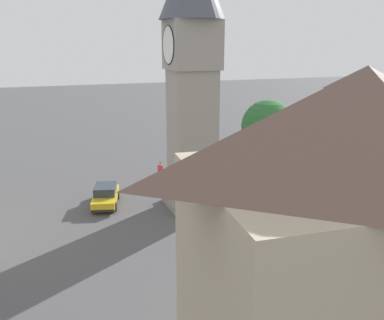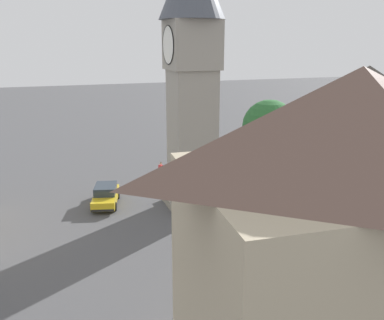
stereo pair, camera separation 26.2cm
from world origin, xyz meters
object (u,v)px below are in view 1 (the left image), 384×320
object	(u,v)px
pedestrian	(160,169)
clock_tower	(192,57)
car_blue_kerb	(211,171)
tree	(268,126)
building_shop_left	(347,247)
car_red_corner	(106,195)
car_silver_kerb	(322,185)
building_hall_far	(362,114)

from	to	relation	value
pedestrian	clock_tower	bearing A→B (deg)	5.49
clock_tower	car_blue_kerb	xyz separation A→B (m)	(-5.44, 3.81, -10.27)
car_blue_kerb	tree	world-z (taller)	tree
tree	building_shop_left	distance (m)	27.59
pedestrian	building_shop_left	world-z (taller)	building_shop_left
car_red_corner	car_blue_kerb	bearing A→B (deg)	107.02
car_blue_kerb	car_silver_kerb	size ratio (longest dim) A/B	0.98
clock_tower	car_silver_kerb	xyz separation A→B (m)	(1.25, 10.97, -10.27)
car_red_corner	building_shop_left	world-z (taller)	building_shop_left
building_shop_left	pedestrian	bearing A→B (deg)	178.21
car_red_corner	building_hall_far	size ratio (longest dim) A/B	0.45
tree	building_shop_left	world-z (taller)	building_shop_left
pedestrian	building_hall_far	bearing A→B (deg)	87.02
tree	pedestrian	bearing A→B (deg)	-88.60
tree	clock_tower	bearing A→B (deg)	-56.60
clock_tower	car_red_corner	bearing A→B (deg)	-111.15
car_red_corner	building_hall_far	bearing A→B (deg)	96.65
car_blue_kerb	building_hall_far	size ratio (longest dim) A/B	0.42
car_blue_kerb	clock_tower	bearing A→B (deg)	-35.00
car_red_corner	tree	world-z (taller)	tree
clock_tower	car_blue_kerb	bearing A→B (deg)	145.00
building_hall_far	building_shop_left	bearing A→B (deg)	-43.10
clock_tower	building_shop_left	bearing A→B (deg)	-4.46
car_silver_kerb	tree	distance (m)	8.81
clock_tower	car_blue_kerb	size ratio (longest dim) A/B	4.59
car_blue_kerb	car_red_corner	size ratio (longest dim) A/B	0.93
car_blue_kerb	pedestrian	world-z (taller)	pedestrian
clock_tower	car_red_corner	world-z (taller)	clock_tower
car_blue_kerb	car_silver_kerb	world-z (taller)	same
car_silver_kerb	tree	world-z (taller)	tree
car_silver_kerb	building_hall_far	distance (m)	12.49
clock_tower	car_silver_kerb	world-z (taller)	clock_tower
building_shop_left	building_hall_far	world-z (taller)	building_shop_left
car_silver_kerb	pedestrian	bearing A→B (deg)	-124.08
car_blue_kerb	car_red_corner	world-z (taller)	same
pedestrian	car_silver_kerb	bearing A→B (deg)	55.92
car_silver_kerb	building_hall_far	bearing A→B (deg)	125.08
car_silver_kerb	pedestrian	world-z (taller)	pedestrian
clock_tower	building_shop_left	xyz separation A→B (m)	(18.00, -1.40, -5.27)
car_silver_kerb	car_red_corner	xyz separation A→B (m)	(-3.63, -17.14, 0.00)
clock_tower	car_blue_kerb	distance (m)	12.23
car_silver_kerb	building_hall_far	world-z (taller)	building_hall_far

